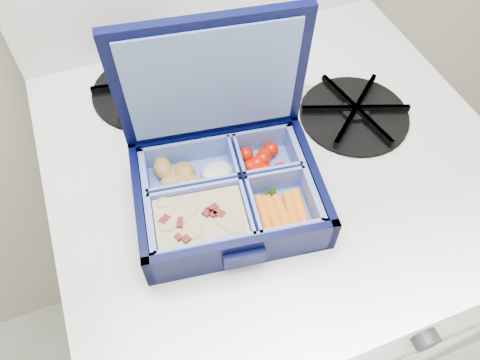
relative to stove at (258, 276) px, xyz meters
name	(u,v)px	position (x,y,z in m)	size (l,w,h in m)	color
stove	(258,276)	(0.00, 0.00, 0.00)	(0.66, 0.66, 0.99)	silver
bento_box	(228,194)	(-0.10, -0.09, 0.52)	(0.24, 0.19, 0.06)	black
burner_grate	(355,111)	(0.14, -0.01, 0.51)	(0.17, 0.17, 0.02)	black
burner_grate_rear	(147,87)	(-0.14, 0.16, 0.51)	(0.18, 0.18, 0.02)	black
fork	(277,122)	(0.03, 0.02, 0.50)	(0.02, 0.18, 0.01)	silver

